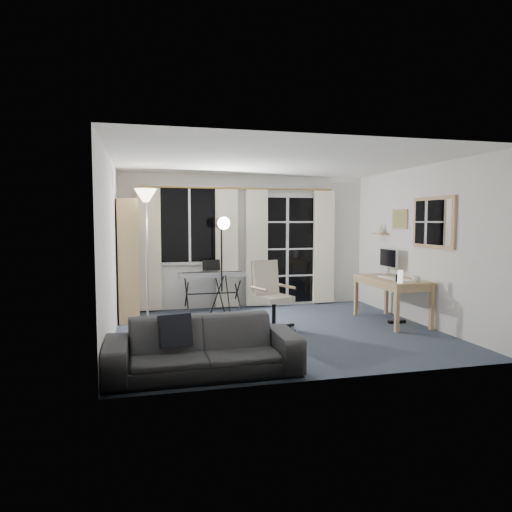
{
  "coord_description": "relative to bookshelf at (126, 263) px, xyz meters",
  "views": [
    {
      "loc": [
        -1.84,
        -6.12,
        1.57
      ],
      "look_at": [
        -0.24,
        0.35,
        1.06
      ],
      "focal_mm": 32.0,
      "sensor_mm": 36.0,
      "label": 1
    }
  ],
  "objects": [
    {
      "name": "floor",
      "position": [
        2.12,
        -1.39,
        -0.92
      ],
      "size": [
        4.5,
        4.0,
        0.02
      ],
      "primitive_type": "cube",
      "color": "#343B4B",
      "rests_on": "ground"
    },
    {
      "name": "window",
      "position": [
        1.07,
        0.58,
        0.59
      ],
      "size": [
        1.2,
        0.08,
        1.4
      ],
      "color": "white",
      "rests_on": "floor"
    },
    {
      "name": "french_door",
      "position": [
        2.87,
        0.58,
        0.12
      ],
      "size": [
        1.32,
        0.09,
        2.11
      ],
      "color": "white",
      "rests_on": "floor"
    },
    {
      "name": "curtains",
      "position": [
        1.99,
        0.49,
        0.19
      ],
      "size": [
        3.6,
        0.07,
        2.13
      ],
      "color": "gold",
      "rests_on": "floor"
    },
    {
      "name": "bookshelf",
      "position": [
        0.0,
        0.0,
        0.0
      ],
      "size": [
        0.35,
        0.9,
        1.91
      ],
      "rotation": [
        0.0,
        0.0,
        0.05
      ],
      "color": "#A37B56",
      "rests_on": "floor"
    },
    {
      "name": "torchiere_lamp",
      "position": [
        0.32,
        -0.56,
        0.74
      ],
      "size": [
        0.38,
        0.38,
        2.04
      ],
      "rotation": [
        0.0,
        0.0,
        -0.17
      ],
      "color": "#B2B2B7",
      "rests_on": "floor"
    },
    {
      "name": "keyboard_piano",
      "position": [
        1.43,
        0.3,
        -0.27
      ],
      "size": [
        1.15,
        0.56,
        0.83
      ],
      "rotation": [
        0.0,
        0.0,
        0.01
      ],
      "color": "black",
      "rests_on": "floor"
    },
    {
      "name": "studio_light",
      "position": [
        1.56,
        -0.02,
        0.44
      ],
      "size": [
        0.34,
        0.34,
        1.68
      ],
      "rotation": [
        0.0,
        0.0,
        0.17
      ],
      "color": "black",
      "rests_on": "floor"
    },
    {
      "name": "office_chair",
      "position": [
        2.03,
        -1.22,
        -0.32
      ],
      "size": [
        0.69,
        0.67,
        1.0
      ],
      "rotation": [
        0.0,
        0.0,
        0.35
      ],
      "color": "black",
      "rests_on": "floor"
    },
    {
      "name": "desk",
      "position": [
        4.0,
        -1.23,
        -0.3
      ],
      "size": [
        0.67,
        1.3,
        0.69
      ],
      "rotation": [
        0.0,
        0.0,
        0.03
      ],
      "color": "#A37E53",
      "rests_on": "floor"
    },
    {
      "name": "monitor",
      "position": [
        4.2,
        -0.78,
        0.04
      ],
      "size": [
        0.17,
        0.5,
        0.43
      ],
      "rotation": [
        0.0,
        0.0,
        0.03
      ],
      "color": "silver",
      "rests_on": "desk"
    },
    {
      "name": "desk_clutter",
      "position": [
        3.95,
        -1.45,
        -0.37
      ],
      "size": [
        0.4,
        0.79,
        0.87
      ],
      "rotation": [
        0.0,
        0.0,
        0.03
      ],
      "color": "white",
      "rests_on": "desk"
    },
    {
      "name": "mug",
      "position": [
        4.1,
        -1.73,
        -0.16
      ],
      "size": [
        0.12,
        0.09,
        0.11
      ],
      "primitive_type": "imported",
      "rotation": [
        0.0,
        0.0,
        0.03
      ],
      "color": "silver",
      "rests_on": "desk"
    },
    {
      "name": "wall_mirror",
      "position": [
        4.34,
        -1.74,
        0.64
      ],
      "size": [
        0.04,
        0.94,
        0.74
      ],
      "color": "#A37B56",
      "rests_on": "floor"
    },
    {
      "name": "framed_print",
      "position": [
        4.35,
        -0.84,
        0.69
      ],
      "size": [
        0.03,
        0.42,
        0.32
      ],
      "color": "#A37B56",
      "rests_on": "floor"
    },
    {
      "name": "wall_shelf",
      "position": [
        4.28,
        -0.34,
        0.5
      ],
      "size": [
        0.16,
        0.3,
        0.18
      ],
      "color": "#A37B56",
      "rests_on": "floor"
    },
    {
      "name": "sofa",
      "position": [
        0.86,
        -2.94,
        -0.52
      ],
      "size": [
        1.96,
        0.58,
        0.76
      ],
      "rotation": [
        0.0,
        0.0,
        0.0
      ],
      "color": "#303032",
      "rests_on": "floor"
    }
  ]
}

